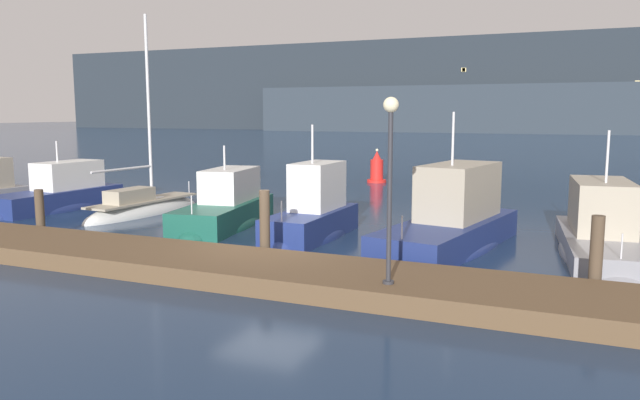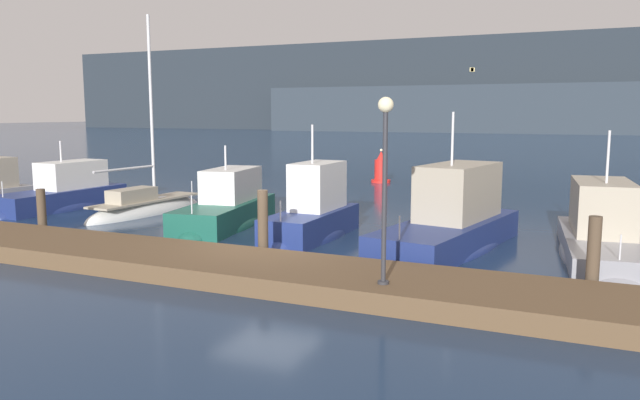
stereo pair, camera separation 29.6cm
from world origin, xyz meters
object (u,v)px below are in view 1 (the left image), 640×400
object	(u,v)px
motorboat_berth_2	(59,201)
motorboat_berth_5	(312,224)
dock_lamppost	(390,160)
sailboat_berth_3	(143,211)
motorboat_berth_4	(225,217)
channel_buoy	(377,170)
motorboat_berth_7	(602,241)
motorboat_berth_6	(451,231)

from	to	relation	value
motorboat_berth_2	motorboat_berth_5	distance (m)	12.23
motorboat_berth_5	dock_lamppost	distance (m)	7.80
sailboat_berth_3	motorboat_berth_4	world-z (taller)	sailboat_berth_3
sailboat_berth_3	dock_lamppost	xyz separation A→B (m)	(12.43, -7.45, 2.93)
motorboat_berth_5	channel_buoy	size ratio (longest dim) A/B	2.57
motorboat_berth_7	channel_buoy	bearing A→B (deg)	127.73
motorboat_berth_2	sailboat_berth_3	bearing A→B (deg)	4.09
motorboat_berth_6	channel_buoy	bearing A→B (deg)	115.32
motorboat_berth_2	motorboat_berth_5	world-z (taller)	motorboat_berth_5
motorboat_berth_2	dock_lamppost	distance (m)	18.22
motorboat_berth_4	sailboat_berth_3	bearing A→B (deg)	168.15
sailboat_berth_3	motorboat_berth_5	world-z (taller)	sailboat_berth_3
motorboat_berth_7	channel_buoy	xyz separation A→B (m)	(-11.64, 15.04, 0.33)
motorboat_berth_2	sailboat_berth_3	size ratio (longest dim) A/B	0.77
motorboat_berth_7	dock_lamppost	distance (m)	8.49
sailboat_berth_3	channel_buoy	world-z (taller)	sailboat_berth_3
motorboat_berth_4	motorboat_berth_5	world-z (taller)	motorboat_berth_5
motorboat_berth_5	channel_buoy	world-z (taller)	motorboat_berth_5
channel_buoy	motorboat_berth_7	bearing A→B (deg)	-52.27
channel_buoy	motorboat_berth_2	bearing A→B (deg)	-121.61
motorboat_berth_4	motorboat_berth_6	world-z (taller)	motorboat_berth_6
channel_buoy	motorboat_berth_5	bearing A→B (deg)	-79.13
motorboat_berth_4	channel_buoy	world-z (taller)	motorboat_berth_4
motorboat_berth_4	channel_buoy	distance (m)	15.42
motorboat_berth_5	motorboat_berth_6	bearing A→B (deg)	1.90
motorboat_berth_2	sailboat_berth_3	world-z (taller)	sailboat_berth_3
motorboat_berth_4	motorboat_berth_7	bearing A→B (deg)	1.67
sailboat_berth_3	motorboat_berth_5	size ratio (longest dim) A/B	1.68
motorboat_berth_6	motorboat_berth_7	xyz separation A→B (m)	(4.13, 0.83, -0.12)
sailboat_berth_3	motorboat_berth_7	xyz separation A→B (m)	(16.63, -0.56, 0.28)
motorboat_berth_7	dock_lamppost	world-z (taller)	dock_lamppost
sailboat_berth_3	channel_buoy	size ratio (longest dim) A/B	4.33
motorboat_berth_5	motorboat_berth_2	bearing A→B (deg)	174.12
motorboat_berth_2	dock_lamppost	bearing A→B (deg)	-23.42
channel_buoy	motorboat_berth_4	bearing A→B (deg)	-92.24
sailboat_berth_3	motorboat_berth_4	xyz separation A→B (m)	(4.39, -0.92, 0.21)
dock_lamppost	motorboat_berth_2	bearing A→B (deg)	156.58
sailboat_berth_3	motorboat_berth_6	size ratio (longest dim) A/B	1.09
motorboat_berth_6	motorboat_berth_2	bearing A→B (deg)	176.19
motorboat_berth_7	motorboat_berth_5	bearing A→B (deg)	-173.46
motorboat_berth_5	channel_buoy	xyz separation A→B (m)	(-3.08, 16.02, 0.29)
motorboat_berth_4	motorboat_berth_6	bearing A→B (deg)	-3.37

